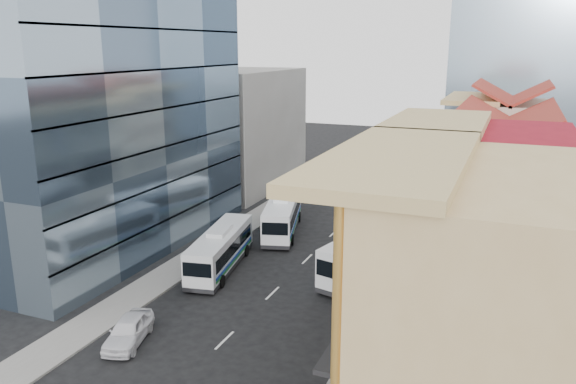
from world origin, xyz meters
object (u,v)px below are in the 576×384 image
at_px(sedan_left, 129,330).
at_px(bus_left_near, 221,249).
at_px(shophouse_tan, 480,310).
at_px(bus_left_far, 283,214).
at_px(bus_right, 371,251).
at_px(office_tower, 98,68).

bearing_deg(sedan_left, bus_left_near, 76.35).
relative_size(shophouse_tan, bus_left_near, 1.37).
xyz_separation_m(bus_left_far, bus_right, (10.01, -6.61, 0.10)).
distance_m(office_tower, bus_right, 26.15).
bearing_deg(bus_right, sedan_left, -110.13).
xyz_separation_m(bus_left_far, sedan_left, (-0.51, -21.93, -0.95)).
distance_m(bus_left_near, sedan_left, 11.95).
xyz_separation_m(shophouse_tan, bus_left_near, (-19.50, 12.61, -4.36)).
height_order(bus_left_far, sedan_left, bus_left_far).
height_order(bus_left_near, bus_left_far, bus_left_far).
bearing_deg(sedan_left, bus_right, 39.58).
distance_m(office_tower, sedan_left, 22.86).
relative_size(shophouse_tan, sedan_left, 3.06).
bearing_deg(office_tower, bus_left_near, -6.88).
relative_size(shophouse_tan, bus_left_far, 1.30).
relative_size(office_tower, bus_right, 2.62).
relative_size(shophouse_tan, bus_right, 1.22).
height_order(shophouse_tan, bus_right, shophouse_tan).
relative_size(office_tower, bus_left_far, 2.78).
bearing_deg(sedan_left, shophouse_tan, -18.04).
xyz_separation_m(bus_left_near, bus_right, (11.00, 3.41, 0.20)).
relative_size(bus_left_far, sedan_left, 2.36).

